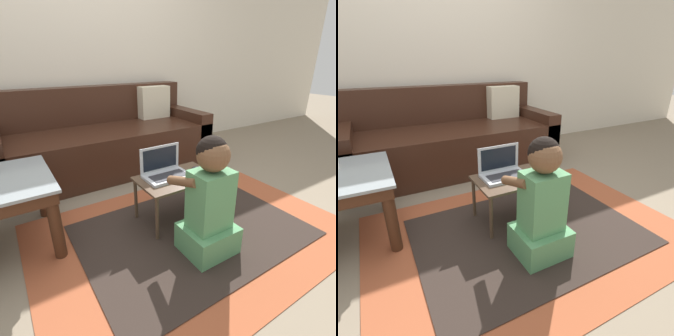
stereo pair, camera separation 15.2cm
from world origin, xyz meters
TOP-DOWN VIEW (x-y plane):
  - ground_plane at (0.00, 0.00)m, footprint 16.00×16.00m
  - wall_back at (0.00, 1.65)m, footprint 9.00×0.06m
  - area_rug at (0.08, -0.24)m, footprint 2.05×1.45m
  - couch at (0.01, 1.18)m, footprint 2.13×0.88m
  - laptop_desk at (0.08, -0.04)m, footprint 0.55×0.35m
  - laptop at (0.02, 0.01)m, footprint 0.32×0.20m
  - computer_mouse at (0.26, -0.05)m, footprint 0.07×0.09m
  - person_seated at (0.03, -0.44)m, footprint 0.30×0.39m

SIDE VIEW (x-z plane):
  - ground_plane at x=0.00m, z-range 0.00..0.00m
  - area_rug at x=0.08m, z-range 0.00..0.01m
  - couch at x=0.01m, z-range -0.12..0.70m
  - laptop_desk at x=0.08m, z-range 0.13..0.46m
  - person_seated at x=0.03m, z-range -0.02..0.71m
  - computer_mouse at x=0.26m, z-range 0.33..0.37m
  - laptop at x=0.02m, z-range 0.26..0.47m
  - wall_back at x=0.00m, z-range 0.00..2.50m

